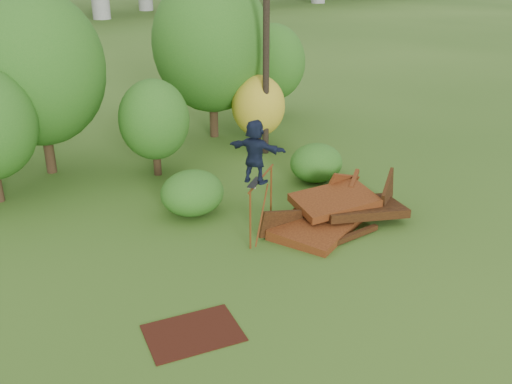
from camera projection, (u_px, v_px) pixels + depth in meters
ground at (318, 257)px, 16.82m from camera, size 240.00×240.00×0.00m
scrap_pile at (336, 212)px, 18.75m from camera, size 5.54×3.22×1.78m
grind_rail at (261, 194)px, 17.70m from camera, size 2.03×1.49×1.92m
skateboard at (255, 182)px, 16.91m from camera, size 0.83×0.69×0.09m
skater at (255, 151)px, 16.52m from camera, size 1.36×1.82×1.91m
flat_plate at (193, 333)px, 13.50m from camera, size 2.49×2.01×0.03m
tree_1 at (37, 69)px, 21.45m from camera, size 5.14×5.14×7.15m
tree_2 at (154, 120)px, 21.97m from camera, size 2.73×2.73×3.85m
tree_3 at (212, 44)px, 25.71m from camera, size 5.39×5.39×7.47m
tree_4 at (258, 106)px, 25.24m from camera, size 2.38×2.38×3.28m
tree_5 at (272, 62)px, 29.67m from camera, size 3.45×3.45×4.84m
shrub_left at (192, 193)px, 19.28m from camera, size 2.19×2.02×1.52m
shrub_right at (316, 163)px, 21.97m from camera, size 2.09×1.92×1.48m
utility_pole at (266, 44)px, 23.39m from camera, size 1.40×0.28×9.33m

